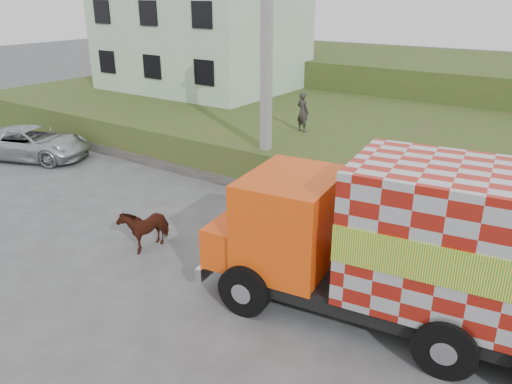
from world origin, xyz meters
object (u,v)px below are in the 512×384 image
Objects in this scene: utility_pole at (266,75)px; suv at (32,143)px; cargo_truck at (417,247)px; pedestrian at (303,112)px; cow at (145,226)px.

utility_pole is 11.06m from suv.
cargo_truck reaches higher than pedestrian.
cargo_truck is 10.55m from pedestrian.
cow is at bearing 178.02° from cargo_truck.
pedestrian is at bearing 125.08° from cargo_truck.
pedestrian reaches higher than suv.
cow is at bearing -92.91° from utility_pole.
utility_pole is 5.09× the size of pedestrian.
suv is at bearing 166.15° from cow.
utility_pole is at bearing 109.14° from pedestrian.
pedestrian is (-7.14, 7.75, 0.41)m from cargo_truck.
pedestrian is (-0.19, 2.89, -1.79)m from utility_pole.
cargo_truck is 1.70× the size of suv.
cargo_truck is 7.38m from cow.
utility_pole is at bearing 89.30° from cow.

